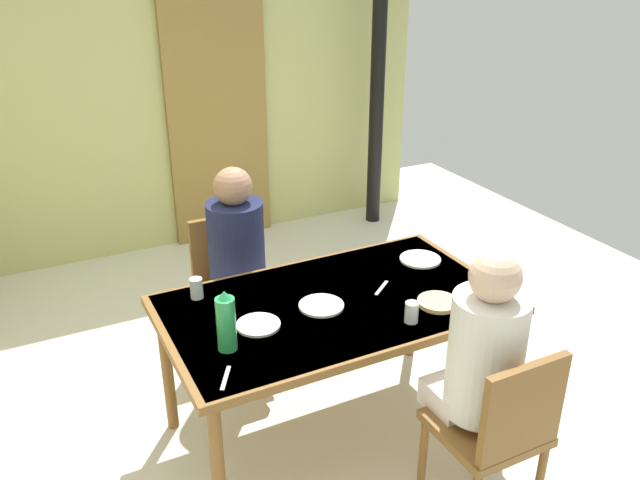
# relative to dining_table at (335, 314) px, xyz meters

# --- Properties ---
(ground_plane) EXTENTS (6.60, 6.60, 0.00)m
(ground_plane) POSITION_rel_dining_table_xyz_m (-0.28, 0.08, -0.68)
(ground_plane) COLOR silver
(wall_back) EXTENTS (4.69, 0.10, 2.50)m
(wall_back) POSITION_rel_dining_table_xyz_m (-0.28, 2.62, 0.58)
(wall_back) COLOR #BABE73
(wall_back) RESTS_ON ground_plane
(door_wooden) EXTENTS (0.80, 0.05, 2.00)m
(door_wooden) POSITION_rel_dining_table_xyz_m (0.31, 2.54, 0.32)
(door_wooden) COLOR olive
(door_wooden) RESTS_ON ground_plane
(stove_pipe_column) EXTENTS (0.12, 0.12, 2.50)m
(stove_pipe_column) POSITION_rel_dining_table_xyz_m (1.59, 2.27, 0.58)
(stove_pipe_column) COLOR black
(stove_pipe_column) RESTS_ON ground_plane
(dining_table) EXTENTS (1.58, 0.91, 0.74)m
(dining_table) POSITION_rel_dining_table_xyz_m (0.00, 0.00, 0.00)
(dining_table) COLOR brown
(dining_table) RESTS_ON ground_plane
(chair_near_diner) EXTENTS (0.40, 0.40, 0.87)m
(chair_near_diner) POSITION_rel_dining_table_xyz_m (0.31, -0.81, -0.18)
(chair_near_diner) COLOR brown
(chair_near_diner) RESTS_ON ground_plane
(chair_far_diner) EXTENTS (0.40, 0.40, 0.87)m
(chair_far_diner) POSITION_rel_dining_table_xyz_m (-0.23, 0.81, -0.18)
(chair_far_diner) COLOR brown
(chair_far_diner) RESTS_ON ground_plane
(person_near_diner) EXTENTS (0.30, 0.37, 0.77)m
(person_near_diner) POSITION_rel_dining_table_xyz_m (0.31, -0.67, 0.11)
(person_near_diner) COLOR silver
(person_near_diner) RESTS_ON ground_plane
(person_far_diner) EXTENTS (0.30, 0.37, 0.77)m
(person_far_diner) POSITION_rel_dining_table_xyz_m (-0.23, 0.67, 0.11)
(person_far_diner) COLOR #262249
(person_far_diner) RESTS_ON ground_plane
(water_bottle_green_near) EXTENTS (0.08, 0.08, 0.27)m
(water_bottle_green_near) POSITION_rel_dining_table_xyz_m (-0.57, -0.14, 0.19)
(water_bottle_green_near) COLOR green
(water_bottle_green_near) RESTS_ON dining_table
(dinner_plate_near_left) EXTENTS (0.19, 0.19, 0.01)m
(dinner_plate_near_left) POSITION_rel_dining_table_xyz_m (-0.39, -0.04, 0.07)
(dinner_plate_near_left) COLOR white
(dinner_plate_near_left) RESTS_ON dining_table
(dinner_plate_near_right) EXTENTS (0.21, 0.21, 0.01)m
(dinner_plate_near_right) POSITION_rel_dining_table_xyz_m (0.60, 0.18, 0.07)
(dinner_plate_near_right) COLOR white
(dinner_plate_near_right) RESTS_ON dining_table
(dinner_plate_far_center) EXTENTS (0.21, 0.21, 0.01)m
(dinner_plate_far_center) POSITION_rel_dining_table_xyz_m (-0.08, -0.02, 0.07)
(dinner_plate_far_center) COLOR white
(dinner_plate_far_center) RESTS_ON dining_table
(drinking_glass_by_near_diner) EXTENTS (0.06, 0.06, 0.10)m
(drinking_glass_by_near_diner) POSITION_rel_dining_table_xyz_m (-0.56, 0.32, 0.12)
(drinking_glass_by_near_diner) COLOR silver
(drinking_glass_by_near_diner) RESTS_ON dining_table
(drinking_glass_by_far_diner) EXTENTS (0.06, 0.06, 0.09)m
(drinking_glass_by_far_diner) POSITION_rel_dining_table_xyz_m (0.21, -0.31, 0.11)
(drinking_glass_by_far_diner) COLOR silver
(drinking_glass_by_far_diner) RESTS_ON dining_table
(bread_plate_sliced) EXTENTS (0.19, 0.19, 0.02)m
(bread_plate_sliced) POSITION_rel_dining_table_xyz_m (0.41, -0.24, 0.08)
(bread_plate_sliced) COLOR #DBB77A
(bread_plate_sliced) RESTS_ON dining_table
(cutlery_knife_near) EXTENTS (0.09, 0.14, 0.00)m
(cutlery_knife_near) POSITION_rel_dining_table_xyz_m (-0.64, -0.33, 0.07)
(cutlery_knife_near) COLOR silver
(cutlery_knife_near) RESTS_ON dining_table
(cutlery_fork_near) EXTENTS (0.13, 0.10, 0.00)m
(cutlery_fork_near) POSITION_rel_dining_table_xyz_m (0.26, 0.01, 0.07)
(cutlery_fork_near) COLOR silver
(cutlery_fork_near) RESTS_ON dining_table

